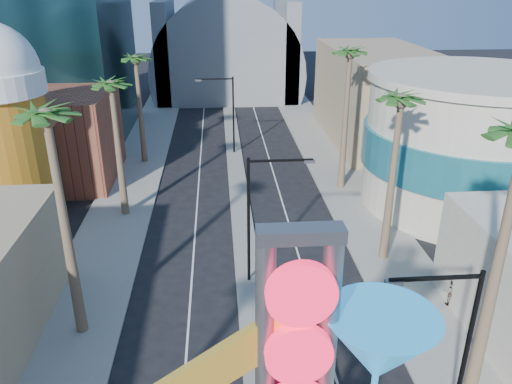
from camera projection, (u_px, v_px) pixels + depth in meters
The scene contains 18 objects.
sidewalk_west at pixel (129, 189), 43.47m from camera, with size 5.00×100.00×0.15m, color gray.
sidewalk_east at pixel (343, 183), 44.83m from camera, with size 5.00×100.00×0.15m, color gray.
median at pixel (237, 173), 46.90m from camera, with size 1.60×84.00×0.15m, color gray.
brick_filler_west at pixel (56, 137), 44.19m from camera, with size 10.00×10.00×8.00m, color brown.
filler_east at pixel (376, 95), 55.23m from camera, with size 10.00×20.00×10.00m, color tan.
beer_mug at pixel (0, 119), 35.27m from camera, with size 7.00×7.00×14.50m.
turquoise_building at pixel (471, 142), 38.81m from camera, with size 16.60×16.60×10.60m.
canopy at pixel (227, 67), 76.30m from camera, with size 22.00×16.00×22.00m.
streetlight_0 at pixel (258, 209), 28.56m from camera, with size 3.79×0.25×8.00m.
streetlight_1 at pixel (228, 108), 50.43m from camera, with size 3.79×0.25×8.00m.
streetlight_2 at pixel (455, 346), 18.05m from camera, with size 3.45×0.25×8.00m.
palm_1 at pixel (49, 133), 21.85m from camera, with size 2.40×2.40×12.70m.
palm_2 at pixel (112, 94), 35.19m from camera, with size 2.40×2.40×11.20m.
palm_3 at pixel (136, 66), 46.16m from camera, with size 2.40×2.40×11.20m.
palm_6 at pixel (400, 111), 28.98m from camera, with size 2.40×2.40×11.70m.
palm_7 at pixel (350, 63), 39.60m from camera, with size 2.40×2.40×12.70m.
red_pickup at pixel (299, 366), 22.69m from camera, with size 2.72×5.90×1.64m, color #B40D25.
pedestrian_b at pixel (451, 292), 27.77m from camera, with size 0.79×0.61×1.62m, color gray.
Camera 1 is at (-1.58, -5.72, 17.15)m, focal length 35.00 mm.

